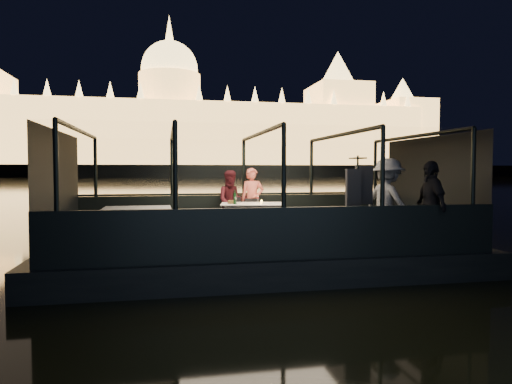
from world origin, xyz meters
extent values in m
plane|color=black|center=(0.00, 80.00, 0.00)|extent=(500.00, 500.00, 0.00)
cube|color=black|center=(0.00, 0.00, 0.00)|extent=(8.60, 4.40, 1.00)
cube|color=black|center=(0.00, 0.00, 0.48)|extent=(8.00, 4.00, 0.04)
cube|color=black|center=(0.00, 2.00, 0.95)|extent=(8.00, 0.08, 0.90)
cube|color=black|center=(0.00, -2.00, 0.95)|extent=(8.00, 0.08, 0.90)
cube|color=#423D33|center=(0.00, 210.00, 1.00)|extent=(400.00, 140.00, 6.00)
cube|color=white|center=(0.01, 0.87, 0.89)|extent=(1.61, 1.28, 0.77)
cube|color=white|center=(-2.55, 0.55, 0.89)|extent=(1.42, 1.04, 0.74)
cube|color=black|center=(-0.34, 1.45, 0.95)|extent=(0.51, 0.51, 0.86)
cube|color=black|center=(0.12, 1.32, 0.95)|extent=(0.45, 0.45, 0.83)
imported|color=#F66F59|center=(0.15, 1.62, 1.25)|extent=(0.59, 0.41, 1.59)
imported|color=#45131A|center=(-0.37, 1.59, 1.25)|extent=(0.75, 0.59, 1.53)
imported|color=white|center=(2.44, -0.97, 1.35)|extent=(1.00, 1.30, 1.77)
imported|color=black|center=(2.92, -1.71, 1.35)|extent=(0.52, 1.04, 1.71)
cylinder|color=#133517|center=(-0.42, 0.71, 1.42)|extent=(0.07, 0.07, 0.31)
cylinder|color=brown|center=(-0.48, 0.87, 1.31)|extent=(0.23, 0.23, 0.07)
cylinder|color=yellow|center=(0.20, 0.75, 1.31)|extent=(0.07, 0.07, 0.08)
cylinder|color=silver|center=(0.33, 0.69, 1.27)|extent=(0.34, 0.34, 0.02)
cylinder|color=silver|center=(-0.40, 0.90, 1.27)|extent=(0.26, 0.26, 0.02)
camera|label=1|loc=(-1.96, -9.44, 2.02)|focal=32.00mm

